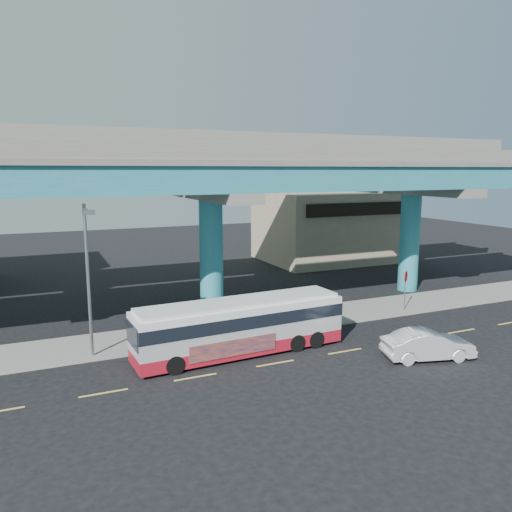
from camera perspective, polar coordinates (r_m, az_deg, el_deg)
name	(u,v)px	position (r m, az deg, el deg)	size (l,w,h in m)	color
ground	(273,361)	(24.87, 1.90, -11.94)	(120.00, 120.00, 0.00)	black
sidewalk	(232,328)	(29.59, -2.79, -8.19)	(70.00, 4.00, 0.15)	gray
lane_markings	(275,363)	(24.62, 2.21, -12.16)	(58.00, 0.12, 0.01)	#D8C64C
viaduct	(209,171)	(31.54, -5.34, 9.63)	(52.00, 12.40, 11.70)	#227181
building_beige	(332,226)	(52.32, 8.72, 3.43)	(14.00, 10.23, 7.00)	tan
transit_bus	(241,325)	(25.35, -1.76, -7.83)	(11.01, 2.93, 2.80)	maroon
sedan	(428,345)	(26.27, 19.05, -9.58)	(4.69, 2.65, 1.46)	#BABABF
street_lamp	(88,260)	(24.66, -18.64, -0.46)	(0.50, 2.46, 7.49)	gray
stop_sign	(406,282)	(33.86, 16.72, -2.82)	(0.66, 0.49, 2.64)	gray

